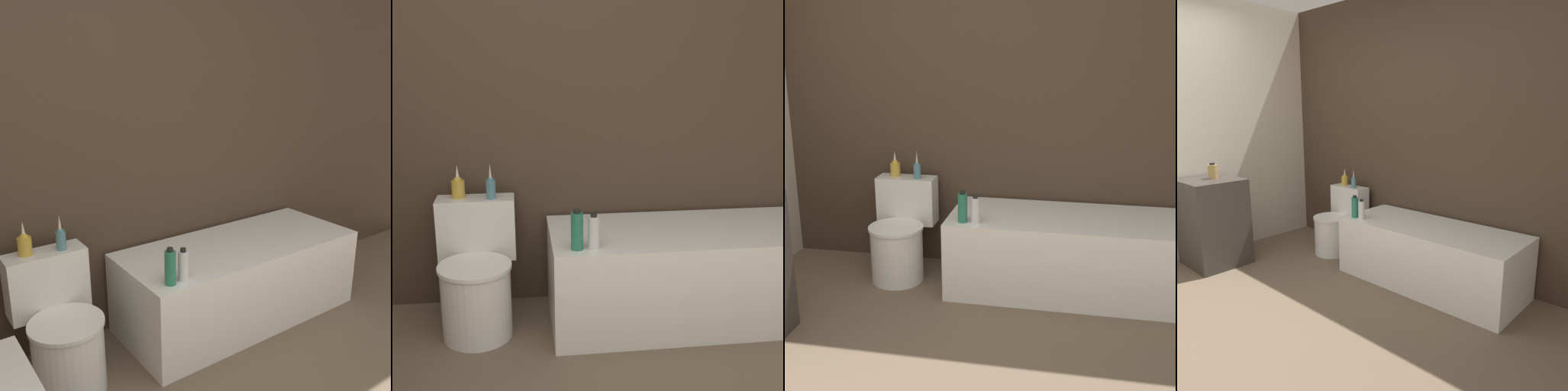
{
  "view_description": "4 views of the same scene",
  "coord_description": "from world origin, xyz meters",
  "views": [
    {
      "loc": [
        -1.1,
        -0.34,
        1.66
      ],
      "look_at": [
        0.3,
        1.64,
        0.94
      ],
      "focal_mm": 42.0,
      "sensor_mm": 36.0,
      "label": 1
    },
    {
      "loc": [
        -0.21,
        -0.97,
        1.5
      ],
      "look_at": [
        0.12,
        1.64,
        0.76
      ],
      "focal_mm": 50.0,
      "sensor_mm": 36.0,
      "label": 2
    },
    {
      "loc": [
        0.79,
        -1.69,
        1.69
      ],
      "look_at": [
        0.18,
        1.46,
        0.73
      ],
      "focal_mm": 50.0,
      "sensor_mm": 36.0,
      "label": 3
    },
    {
      "loc": [
        2.44,
        -0.88,
        1.49
      ],
      "look_at": [
        0.22,
        1.57,
        0.75
      ],
      "focal_mm": 35.0,
      "sensor_mm": 36.0,
      "label": 4
    }
  ],
  "objects": [
    {
      "name": "vase_gold",
      "position": [
        -0.55,
        1.96,
        0.75
      ],
      "size": [
        0.07,
        0.07,
        0.18
      ],
      "color": "gold",
      "rests_on": "toilet"
    },
    {
      "name": "vase_silver",
      "position": [
        -0.37,
        1.92,
        0.75
      ],
      "size": [
        0.05,
        0.05,
        0.2
      ],
      "color": "teal",
      "rests_on": "toilet"
    },
    {
      "name": "bathtub",
      "position": [
        0.72,
        1.74,
        0.27
      ],
      "size": [
        1.58,
        0.65,
        0.53
      ],
      "color": "white",
      "rests_on": "ground"
    },
    {
      "name": "shampoo_bottle_tall",
      "position": [
        0.05,
        1.51,
        0.62
      ],
      "size": [
        0.06,
        0.06,
        0.21
      ],
      "color": "#267259",
      "rests_on": "bathtub"
    },
    {
      "name": "toilet",
      "position": [
        -0.46,
        1.76,
        0.3
      ],
      "size": [
        0.42,
        0.54,
        0.69
      ],
      "color": "white",
      "rests_on": "ground"
    },
    {
      "name": "wall_back_tiled",
      "position": [
        0.0,
        2.12,
        1.3
      ],
      "size": [
        6.4,
        0.06,
        2.6
      ],
      "color": "#423326",
      "rests_on": "ground_plane"
    },
    {
      "name": "shampoo_bottle_short",
      "position": [
        0.13,
        1.51,
        0.61
      ],
      "size": [
        0.06,
        0.06,
        0.18
      ],
      "color": "silver",
      "rests_on": "bathtub"
    }
  ]
}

